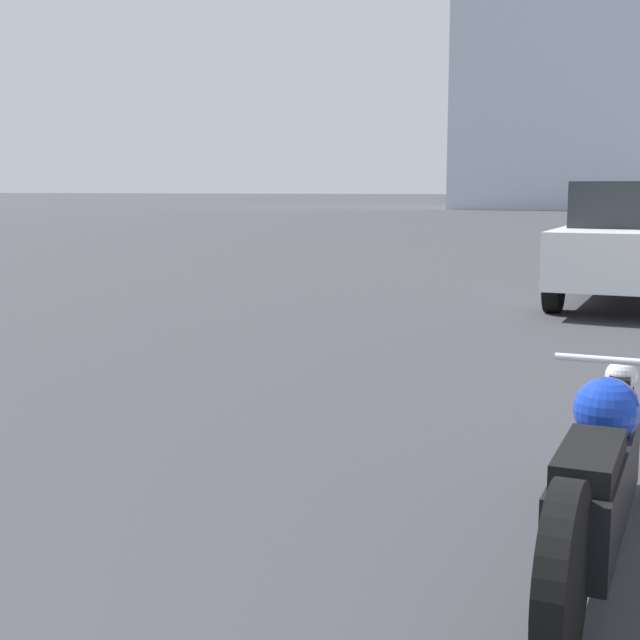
{
  "coord_description": "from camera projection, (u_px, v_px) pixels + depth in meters",
  "views": [
    {
      "loc": [
        3.78,
        -0.07,
        1.58
      ],
      "look_at": [
        1.91,
        4.89,
        0.79
      ],
      "focal_mm": 50.0,
      "sensor_mm": 36.0,
      "label": 1
    }
  ],
  "objects": [
    {
      "name": "motorcycle",
      "position": [
        598.0,
        477.0,
        3.71
      ],
      "size": [
        0.62,
        2.46,
        0.76
      ],
      "rotation": [
        0.0,
        0.0,
        -0.05
      ],
      "color": "black",
      "rests_on": "ground_plane"
    },
    {
      "name": "parked_car_white",
      "position": [
        630.0,
        242.0,
        12.14
      ],
      "size": [
        1.94,
        4.49,
        1.65
      ],
      "rotation": [
        0.0,
        0.0,
        -0.05
      ],
      "color": "silver",
      "rests_on": "ground_plane"
    }
  ]
}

